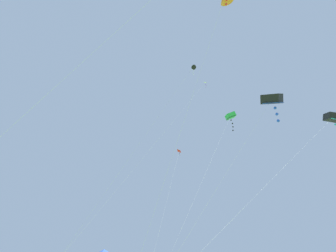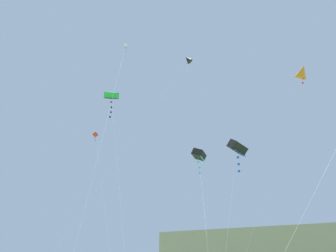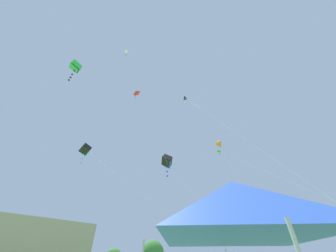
{
  "view_description": "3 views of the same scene",
  "coord_description": "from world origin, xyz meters",
  "views": [
    {
      "loc": [
        17.29,
        10.62,
        2.21
      ],
      "look_at": [
        -2.2,
        10.19,
        15.0
      ],
      "focal_mm": 24.0,
      "sensor_mm": 36.0,
      "label": 1
    },
    {
      "loc": [
        11.12,
        -12.19,
        3.54
      ],
      "look_at": [
        -1.8,
        14.13,
        15.44
      ],
      "focal_mm": 40.0,
      "sensor_mm": 36.0,
      "label": 2
    },
    {
      "loc": [
        -12.57,
        1.18,
        2.49
      ],
      "look_at": [
        -2.91,
        12.27,
        13.71
      ],
      "focal_mm": 20.0,
      "sensor_mm": 36.0,
      "label": 3
    }
  ],
  "objects": [
    {
      "name": "distant_building",
      "position": [
        -7.16,
        61.17,
        5.87
      ],
      "size": [
        32.8,
        13.12,
        11.74
      ],
      "primitive_type": "cube",
      "color": "tan",
      "rests_on": "ground"
    },
    {
      "name": "kite_black_diamond_2",
      "position": [
        0.63,
        12.86,
        20.55
      ],
      "size": [
        4.45,
        13.64,
        21.11
      ],
      "color": "silver",
      "rests_on": "ground"
    },
    {
      "name": "kite_green_delta_3",
      "position": [
        15.33,
        17.93,
        19.87
      ],
      "size": [
        8.85,
        22.25,
        20.68
      ],
      "color": "silver",
      "rests_on": "ground"
    },
    {
      "name": "kite_black_box_7",
      "position": [
        -5.3,
        30.12,
        17.93
      ],
      "size": [
        9.95,
        22.76,
        18.8
      ],
      "color": "silver",
      "rests_on": "ground"
    },
    {
      "name": "kite_red_delta_4",
      "position": [
        -7.08,
        11.33,
        14.12
      ],
      "size": [
        5.71,
        3.47,
        14.83
      ],
      "color": "silver",
      "rests_on": "ground"
    },
    {
      "name": "festival_tent",
      "position": [
        -8.38,
        3.59,
        3.6
      ],
      "size": [
        3.32,
        3.32,
        4.22
      ],
      "color": "#B7B7BC",
      "rests_on": "ground"
    },
    {
      "name": "kite_orange_diamond_0",
      "position": [
        9.37,
        14.32,
        17.9
      ],
      "size": [
        6.33,
        7.13,
        18.63
      ],
      "color": "silver",
      "rests_on": "ground"
    },
    {
      "name": "kite_green_box_5",
      "position": [
        -12.03,
        19.98,
        23.17
      ],
      "size": [
        11.35,
        12.12,
        24.02
      ],
      "color": "silver",
      "rests_on": "ground"
    },
    {
      "name": "kite_white_delta_1",
      "position": [
        -7.11,
        14.83,
        24.72
      ],
      "size": [
        7.38,
        15.4,
        26.51
      ],
      "color": "silver",
      "rests_on": "ground"
    },
    {
      "name": "kite_black_box_6",
      "position": [
        2.72,
        18.95,
        14.27
      ],
      "size": [
        1.96,
        11.35,
        15.21
      ],
      "color": "silver",
      "rests_on": "ground"
    }
  ]
}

